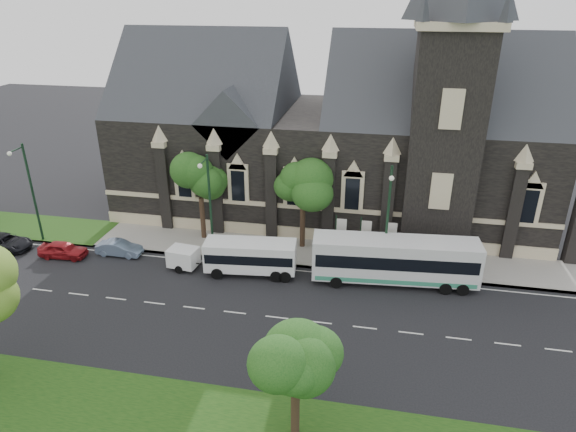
% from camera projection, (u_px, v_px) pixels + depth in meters
% --- Properties ---
extents(ground, '(160.00, 160.00, 0.00)m').
position_uv_depth(ground, '(235.00, 312.00, 35.01)').
color(ground, black).
rests_on(ground, ground).
extents(sidewalk, '(80.00, 5.00, 0.15)m').
position_uv_depth(sidewalk, '(266.00, 249.00, 43.48)').
color(sidewalk, gray).
rests_on(sidewalk, ground).
extents(museum, '(40.00, 17.70, 29.90)m').
position_uv_depth(museum, '(340.00, 133.00, 47.57)').
color(museum, black).
rests_on(museum, ground).
extents(tree_park_east, '(3.40, 3.40, 6.28)m').
position_uv_depth(tree_park_east, '(300.00, 359.00, 23.69)').
color(tree_park_east, black).
rests_on(tree_park_east, ground).
extents(tree_walk_right, '(4.08, 4.08, 7.80)m').
position_uv_depth(tree_walk_right, '(306.00, 184.00, 41.65)').
color(tree_walk_right, black).
rests_on(tree_walk_right, ground).
extents(tree_walk_left, '(3.91, 3.91, 7.64)m').
position_uv_depth(tree_walk_left, '(203.00, 178.00, 43.25)').
color(tree_walk_left, black).
rests_on(tree_walk_left, ground).
extents(street_lamp_near, '(0.36, 1.88, 9.00)m').
position_uv_depth(street_lamp_near, '(388.00, 216.00, 37.51)').
color(street_lamp_near, '#15301D').
rests_on(street_lamp_near, ground).
extents(street_lamp_mid, '(0.36, 1.88, 9.00)m').
position_uv_depth(street_lamp_mid, '(209.00, 202.00, 39.96)').
color(street_lamp_mid, '#15301D').
rests_on(street_lamp_mid, ground).
extents(street_lamp_far, '(0.36, 1.88, 9.00)m').
position_uv_depth(street_lamp_far, '(30.00, 188.00, 42.75)').
color(street_lamp_far, '#15301D').
rests_on(street_lamp_far, ground).
extents(banner_flag_left, '(0.90, 0.10, 4.00)m').
position_uv_depth(banner_flag_left, '(339.00, 233.00, 40.99)').
color(banner_flag_left, '#15301D').
rests_on(banner_flag_left, ground).
extents(banner_flag_center, '(0.90, 0.10, 4.00)m').
position_uv_depth(banner_flag_center, '(364.00, 236.00, 40.64)').
color(banner_flag_center, '#15301D').
rests_on(banner_flag_center, ground).
extents(banner_flag_right, '(0.90, 0.10, 4.00)m').
position_uv_depth(banner_flag_right, '(389.00, 238.00, 40.29)').
color(banner_flag_right, '#15301D').
rests_on(banner_flag_right, ground).
extents(tour_coach, '(12.52, 3.69, 3.60)m').
position_uv_depth(tour_coach, '(395.00, 260.00, 37.87)').
color(tour_coach, silver).
rests_on(tour_coach, ground).
extents(shuttle_bus, '(7.28, 3.13, 2.73)m').
position_uv_depth(shuttle_bus, '(251.00, 255.00, 39.26)').
color(shuttle_bus, white).
rests_on(shuttle_bus, ground).
extents(box_trailer, '(3.33, 1.97, 1.74)m').
position_uv_depth(box_trailer, '(183.00, 257.00, 40.23)').
color(box_trailer, white).
rests_on(box_trailer, ground).
extents(sedan, '(3.87, 1.35, 1.28)m').
position_uv_depth(sedan, '(119.00, 248.00, 42.39)').
color(sedan, '#7186A4').
rests_on(sedan, ground).
extents(car_far_red, '(4.09, 1.83, 1.37)m').
position_uv_depth(car_far_red, '(63.00, 250.00, 42.03)').
color(car_far_red, maroon).
rests_on(car_far_red, ground).
extents(car_far_black, '(4.86, 2.67, 1.29)m').
position_uv_depth(car_far_black, '(6.00, 242.00, 43.42)').
color(car_far_black, black).
rests_on(car_far_black, ground).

